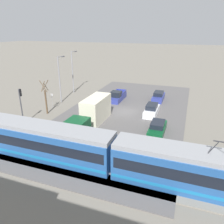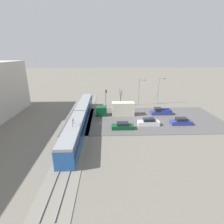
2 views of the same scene
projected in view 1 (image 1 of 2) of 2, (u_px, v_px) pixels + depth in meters
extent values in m
plane|color=slate|center=(126.00, 112.00, 33.77)|extent=(320.00, 320.00, 0.00)
cube|color=#565454|center=(126.00, 112.00, 33.76)|extent=(17.73, 36.83, 0.08)
cube|color=gray|center=(82.00, 163.00, 20.88)|extent=(55.02, 4.40, 0.08)
cube|color=gray|center=(85.00, 158.00, 21.47)|extent=(53.92, 0.10, 0.14)
cube|color=gray|center=(79.00, 167.00, 20.21)|extent=(53.92, 0.10, 0.14)
cube|color=#235193|center=(215.00, 176.00, 16.70)|extent=(15.99, 2.77, 2.92)
cube|color=black|center=(215.00, 172.00, 16.58)|extent=(15.51, 2.80, 0.97)
cube|color=#1970AD|center=(213.00, 186.00, 17.03)|extent=(15.83, 2.81, 0.28)
cube|color=gray|center=(218.00, 158.00, 16.10)|extent=(15.99, 2.55, 0.42)
cube|color=#235193|center=(38.00, 141.00, 21.91)|extent=(15.99, 2.77, 2.92)
cube|color=black|center=(37.00, 138.00, 21.79)|extent=(15.51, 2.80, 0.97)
cube|color=#1970AD|center=(39.00, 149.00, 22.24)|extent=(15.83, 2.81, 0.28)
cube|color=gray|center=(35.00, 126.00, 21.31)|extent=(15.99, 2.55, 0.42)
cylinder|color=#2D2D33|center=(214.00, 148.00, 15.97)|extent=(0.66, 0.07, 1.15)
cube|color=#2D2D33|center=(222.00, 142.00, 15.63)|extent=(1.10, 0.08, 0.06)
cube|color=#0C4723|center=(77.00, 129.00, 25.31)|extent=(2.31, 2.63, 2.28)
cube|color=beige|center=(96.00, 109.00, 29.87)|extent=(2.31, 5.59, 3.35)
cube|color=#196B38|center=(88.00, 106.00, 30.12)|extent=(0.02, 2.80, 0.84)
cube|color=navy|center=(117.00, 98.00, 39.08)|extent=(1.92, 5.21, 0.84)
cube|color=black|center=(116.00, 94.00, 38.12)|extent=(1.77, 1.77, 0.91)
cube|color=navy|center=(115.00, 92.00, 40.08)|extent=(0.12, 2.60, 0.49)
cube|color=navy|center=(124.00, 93.00, 39.51)|extent=(0.12, 2.60, 0.49)
cube|color=navy|center=(122.00, 91.00, 41.03)|extent=(1.77, 0.21, 0.49)
cube|color=red|center=(118.00, 92.00, 41.48)|extent=(0.14, 0.04, 0.18)
cube|color=#0C4723|center=(157.00, 129.00, 26.86)|extent=(1.80, 4.60, 0.82)
cube|color=black|center=(158.00, 124.00, 26.61)|extent=(1.55, 2.39, 0.60)
cube|color=navy|center=(158.00, 98.00, 39.03)|extent=(1.80, 4.58, 0.88)
cube|color=black|center=(159.00, 94.00, 38.76)|extent=(1.54, 2.38, 0.64)
cube|color=silver|center=(152.00, 111.00, 32.57)|extent=(1.74, 4.68, 0.91)
cube|color=black|center=(152.00, 106.00, 32.28)|extent=(1.50, 2.43, 0.67)
cylinder|color=#47474C|center=(21.00, 107.00, 28.62)|extent=(0.16, 0.16, 4.86)
cube|color=black|center=(20.00, 93.00, 28.08)|extent=(0.28, 0.22, 0.95)
sphere|color=#390606|center=(20.00, 90.00, 28.07)|extent=(0.18, 0.18, 0.18)
sphere|color=yellow|center=(21.00, 92.00, 28.18)|extent=(0.18, 0.18, 0.18)
sphere|color=black|center=(21.00, 95.00, 28.30)|extent=(0.18, 0.18, 0.18)
cylinder|color=brown|center=(46.00, 102.00, 32.55)|extent=(0.24, 0.24, 3.63)
cylinder|color=brown|center=(43.00, 86.00, 31.77)|extent=(0.09, 1.01, 1.39)
cylinder|color=brown|center=(43.00, 86.00, 31.43)|extent=(1.22, 0.09, 1.69)
cylinder|color=brown|center=(46.00, 87.00, 31.61)|extent=(0.09, 1.01, 1.39)
cylinder|color=brown|center=(45.00, 85.00, 31.87)|extent=(1.22, 0.09, 1.69)
cylinder|color=gray|center=(60.00, 80.00, 36.93)|extent=(0.20, 0.20, 7.84)
cylinder|color=gray|center=(60.00, 57.00, 36.27)|extent=(0.12, 1.60, 0.12)
cube|color=#515156|center=(63.00, 56.00, 36.95)|extent=(0.36, 0.60, 0.18)
cylinder|color=gray|center=(73.00, 73.00, 42.61)|extent=(0.20, 0.20, 8.07)
cylinder|color=gray|center=(73.00, 51.00, 41.90)|extent=(0.12, 1.60, 0.12)
cube|color=#515156|center=(75.00, 51.00, 42.58)|extent=(0.36, 0.60, 0.18)
cylinder|color=gray|center=(52.00, 101.00, 35.25)|extent=(0.06, 0.06, 2.34)
cube|color=white|center=(52.00, 95.00, 34.93)|extent=(0.32, 0.02, 0.44)
cube|color=red|center=(52.00, 95.00, 34.94)|extent=(0.31, 0.01, 0.10)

